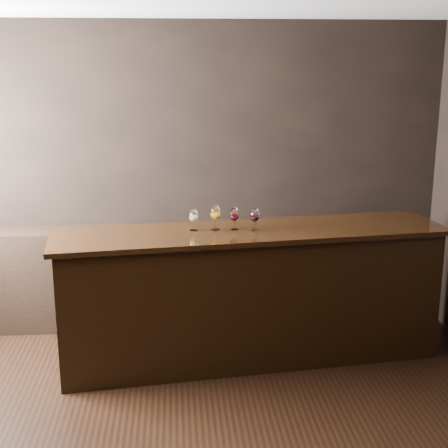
{
  "coord_description": "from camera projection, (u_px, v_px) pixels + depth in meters",
  "views": [
    {
      "loc": [
        -0.03,
        -3.57,
        2.41
      ],
      "look_at": [
        0.36,
        1.24,
        1.17
      ],
      "focal_mm": 50.0,
      "sensor_mm": 36.0,
      "label": 1
    }
  ],
  "objects": [
    {
      "name": "glass_amber",
      "position": [
        215.0,
        214.0,
        4.98
      ],
      "size": [
        0.08,
        0.08,
        0.19
      ],
      "color": "white",
      "rests_on": "bar_top"
    },
    {
      "name": "room_shell",
      "position": [
        139.0,
        168.0,
        3.69
      ],
      "size": [
        5.02,
        4.52,
        2.81
      ],
      "color": "black",
      "rests_on": "ground"
    },
    {
      "name": "bar_counter",
      "position": [
        250.0,
        297.0,
        5.16
      ],
      "size": [
        3.13,
        1.03,
        1.07
      ],
      "primitive_type": "cube",
      "rotation": [
        0.0,
        0.0,
        0.12
      ],
      "color": "black",
      "rests_on": "ground"
    },
    {
      "name": "back_bar_shelf",
      "position": [
        110.0,
        277.0,
        5.84
      ],
      "size": [
        2.61,
        0.4,
        0.94
      ],
      "primitive_type": "cube",
      "color": "black",
      "rests_on": "ground"
    },
    {
      "name": "glass_red_b",
      "position": [
        255.0,
        216.0,
        4.95
      ],
      "size": [
        0.08,
        0.08,
        0.18
      ],
      "color": "white",
      "rests_on": "bar_top"
    },
    {
      "name": "glass_white",
      "position": [
        194.0,
        216.0,
        4.96
      ],
      "size": [
        0.07,
        0.07,
        0.17
      ],
      "color": "white",
      "rests_on": "bar_top"
    },
    {
      "name": "glass_red_a",
      "position": [
        234.0,
        215.0,
        4.98
      ],
      "size": [
        0.07,
        0.07,
        0.18
      ],
      "color": "white",
      "rests_on": "bar_top"
    },
    {
      "name": "bar_top",
      "position": [
        251.0,
        232.0,
        5.02
      ],
      "size": [
        3.24,
        1.11,
        0.04
      ],
      "primitive_type": "cube",
      "rotation": [
        0.0,
        0.0,
        0.12
      ],
      "color": "black",
      "rests_on": "bar_counter"
    },
    {
      "name": "ground",
      "position": [
        184.0,
        446.0,
        4.04
      ],
      "size": [
        5.0,
        5.0,
        0.0
      ],
      "primitive_type": "plane",
      "color": "black",
      "rests_on": "ground"
    }
  ]
}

